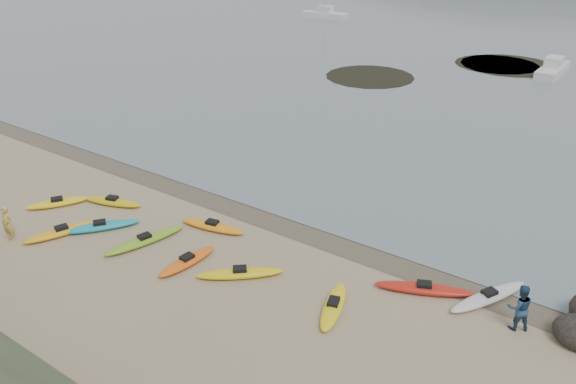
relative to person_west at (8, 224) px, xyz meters
The scene contains 6 objects.
ground 12.73m from the person_west, 43.32° to the left, with size 600.00×600.00×0.00m, color tan.
wet_sand 12.52m from the person_west, 42.32° to the left, with size 60.00×60.00×0.00m, color brown.
kayaks 9.08m from the person_west, 29.05° to the left, with size 22.64×9.90×0.34m.
person_west is the anchor object (origin of this frame).
person_east 21.55m from the person_west, 18.60° to the left, with size 0.89×0.69×1.82m, color navy.
kelp_mats 42.36m from the person_west, 80.97° to the left, with size 17.53×19.62×0.04m.
Camera 1 is at (13.42, -19.48, 13.46)m, focal length 35.00 mm.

